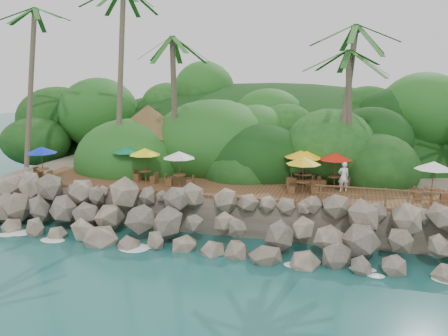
# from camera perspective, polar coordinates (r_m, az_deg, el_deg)

# --- Properties ---
(ground) EXTENTS (140.00, 140.00, 0.00)m
(ground) POSITION_cam_1_polar(r_m,az_deg,el_deg) (24.07, -3.92, -10.76)
(ground) COLOR #19514F
(ground) RESTS_ON ground
(land_base) EXTENTS (32.00, 25.20, 2.10)m
(land_base) POSITION_cam_1_polar(r_m,az_deg,el_deg) (38.57, 4.00, -0.54)
(land_base) COLOR gray
(land_base) RESTS_ON ground
(jungle_hill) EXTENTS (44.80, 28.00, 15.40)m
(jungle_hill) POSITION_cam_1_polar(r_m,az_deg,el_deg) (46.00, 5.88, 0.08)
(jungle_hill) COLOR #143811
(jungle_hill) RESTS_ON ground
(seawall) EXTENTS (29.00, 4.00, 2.30)m
(seawall) POSITION_cam_1_polar(r_m,az_deg,el_deg) (25.44, -2.44, -6.73)
(seawall) COLOR gray
(seawall) RESTS_ON ground
(terrace) EXTENTS (26.00, 5.00, 0.20)m
(terrace) POSITION_cam_1_polar(r_m,az_deg,el_deg) (28.83, -0.00, -2.34)
(terrace) COLOR brown
(terrace) RESTS_ON land_base
(jungle_foliage) EXTENTS (44.00, 16.00, 12.00)m
(jungle_foliage) POSITION_cam_1_polar(r_m,az_deg,el_deg) (37.85, 3.67, -2.40)
(jungle_foliage) COLOR #143811
(jungle_foliage) RESTS_ON ground
(foam_line) EXTENTS (25.20, 0.80, 0.06)m
(foam_line) POSITION_cam_1_polar(r_m,az_deg,el_deg) (24.32, -3.68, -10.44)
(foam_line) COLOR white
(foam_line) RESTS_ON ground
(palms) EXTENTS (37.16, 6.85, 13.96)m
(palms) POSITION_cam_1_polar(r_m,az_deg,el_deg) (30.50, 2.26, 17.59)
(palms) COLOR brown
(palms) RESTS_ON ground
(palapa) EXTENTS (5.70, 5.70, 4.60)m
(palapa) POSITION_cam_1_polar(r_m,az_deg,el_deg) (33.96, -9.28, 5.79)
(palapa) COLOR brown
(palapa) RESTS_ON ground
(dining_clusters) EXTENTS (25.60, 5.00, 2.17)m
(dining_clusters) POSITION_cam_1_polar(r_m,az_deg,el_deg) (28.26, 1.43, 1.32)
(dining_clusters) COLOR brown
(dining_clusters) RESTS_ON terrace
(railing) EXTENTS (8.30, 0.10, 1.00)m
(railing) POSITION_cam_1_polar(r_m,az_deg,el_deg) (25.49, 20.42, -3.32)
(railing) COLOR brown
(railing) RESTS_ON terrace
(waiter) EXTENTS (0.75, 0.61, 1.77)m
(waiter) POSITION_cam_1_polar(r_m,az_deg,el_deg) (28.04, 14.41, -1.04)
(waiter) COLOR white
(waiter) RESTS_ON terrace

